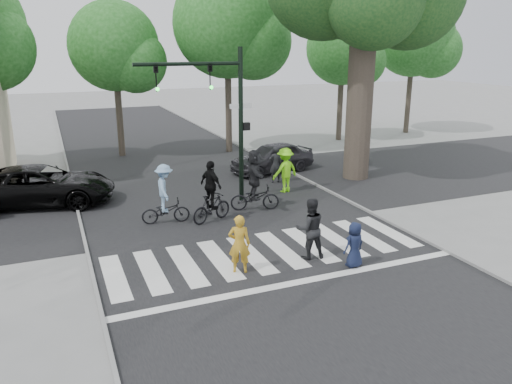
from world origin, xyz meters
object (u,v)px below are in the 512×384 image
pedestrian_child (354,245)px  cyclist_left (165,198)px  traffic_signal (220,104)px  car_grey (272,157)px  pedestrian_adult (310,228)px  cyclist_mid (211,197)px  pedestrian_woman (239,244)px  car_suv (41,185)px  cyclist_right (255,183)px

pedestrian_child → cyclist_left: bearing=-63.4°
traffic_signal → pedestrian_child: traffic_signal is taller
traffic_signal → car_grey: bearing=44.1°
pedestrian_adult → cyclist_mid: size_ratio=0.83×
pedestrian_adult → cyclist_mid: (-1.69, 4.14, -0.01)m
cyclist_mid → pedestrian_woman: bearing=-97.6°
car_grey → pedestrian_child: bearing=-24.2°
pedestrian_woman → car_suv: size_ratio=0.30×
pedestrian_woman → car_suv: (-5.00, 8.73, -0.06)m
pedestrian_child → cyclist_right: bearing=-93.1°
pedestrian_woman → car_suv: 10.06m
pedestrian_woman → cyclist_right: bearing=-93.8°
traffic_signal → cyclist_left: (-2.58, -1.48, -2.98)m
traffic_signal → pedestrian_adult: traffic_signal is taller
pedestrian_child → cyclist_right: cyclist_right is taller
cyclist_left → car_grey: cyclist_left is taller
pedestrian_woman → traffic_signal: bearing=-81.3°
pedestrian_woman → pedestrian_adult: pedestrian_adult is taller
cyclist_left → car_suv: (-4.02, 4.01, -0.15)m
pedestrian_adult → car_grey: bearing=-99.5°
cyclist_left → cyclist_right: size_ratio=0.90×
cyclist_mid → car_grey: cyclist_mid is taller
pedestrian_adult → cyclist_mid: bearing=-59.0°
pedestrian_woman → cyclist_left: bearing=-55.0°
cyclist_right → pedestrian_adult: bearing=-92.7°
cyclist_left → cyclist_right: bearing=2.2°
traffic_signal → pedestrian_woman: (-1.60, -6.20, -3.07)m
pedestrian_child → pedestrian_adult: (-0.87, 1.03, 0.26)m
cyclist_left → pedestrian_adult: bearing=-54.9°
traffic_signal → pedestrian_woman: traffic_signal is taller
pedestrian_adult → cyclist_left: (-3.23, 4.60, 0.00)m
traffic_signal → pedestrian_woman: bearing=-104.5°
cyclist_left → cyclist_mid: 1.61m
pedestrian_woman → pedestrian_child: pedestrian_woman is taller
cyclist_left → cyclist_mid: cyclist_mid is taller
pedestrian_child → cyclist_mid: size_ratio=0.60×
pedestrian_adult → traffic_signal: bearing=-75.0°
pedestrian_woman → pedestrian_adult: 2.26m
pedestrian_woman → car_grey: size_ratio=0.39×
cyclist_left → cyclist_mid: (1.55, -0.45, -0.01)m
pedestrian_child → car_grey: size_ratio=0.31×
car_grey → cyclist_right: bearing=-42.4°
car_suv → car_grey: 10.63m
pedestrian_adult → cyclist_mid: cyclist_mid is taller
pedestrian_adult → car_suv: (-7.25, 8.61, -0.14)m
pedestrian_child → car_grey: 11.19m
pedestrian_woman → cyclist_left: (-0.98, 4.72, 0.09)m
cyclist_left → cyclist_mid: bearing=-16.3°
pedestrian_adult → cyclist_right: cyclist_right is taller
pedestrian_adult → car_grey: 10.44m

